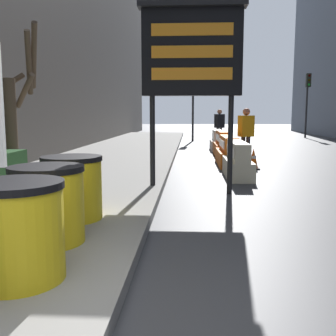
{
  "coord_description": "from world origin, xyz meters",
  "views": [
    {
      "loc": [
        0.53,
        -2.27,
        1.52
      ],
      "look_at": [
        -0.01,
        7.34,
        0.2
      ],
      "focal_mm": 42.0,
      "sensor_mm": 36.0,
      "label": 1
    }
  ],
  "objects_px": {
    "traffic_light_far_side": "(308,92)",
    "jersey_barrier_orange_far": "(222,145)",
    "barrel_drum_middle": "(48,204)",
    "jersey_barrier_orange_near": "(228,152)",
    "pedestrian_worker": "(246,131)",
    "pedestrian_passerby": "(219,124)",
    "barrel_drum_foreground": "(17,231)",
    "traffic_cone_near": "(253,159)",
    "barrel_drum_back": "(72,188)",
    "jersey_barrier_cream": "(238,162)",
    "message_board": "(192,53)",
    "jersey_barrier_white": "(217,141)",
    "traffic_light_near_curb": "(193,93)"
  },
  "relations": [
    {
      "from": "jersey_barrier_orange_near",
      "to": "traffic_light_far_side",
      "type": "distance_m",
      "value": 15.71
    },
    {
      "from": "barrel_drum_back",
      "to": "traffic_light_near_curb",
      "type": "xyz_separation_m",
      "value": [
        1.67,
        17.36,
        2.12
      ]
    },
    {
      "from": "jersey_barrier_orange_far",
      "to": "traffic_cone_near",
      "type": "height_order",
      "value": "jersey_barrier_orange_far"
    },
    {
      "from": "barrel_drum_foreground",
      "to": "traffic_light_near_curb",
      "type": "xyz_separation_m",
      "value": [
        1.56,
        19.29,
        2.12
      ]
    },
    {
      "from": "message_board",
      "to": "jersey_barrier_orange_near",
      "type": "relative_size",
      "value": 1.63
    },
    {
      "from": "traffic_light_far_side",
      "to": "barrel_drum_foreground",
      "type": "bearing_deg",
      "value": -111.21
    },
    {
      "from": "traffic_light_far_side",
      "to": "pedestrian_worker",
      "type": "relative_size",
      "value": 2.39
    },
    {
      "from": "barrel_drum_middle",
      "to": "jersey_barrier_orange_near",
      "type": "height_order",
      "value": "barrel_drum_middle"
    },
    {
      "from": "jersey_barrier_cream",
      "to": "pedestrian_passerby",
      "type": "xyz_separation_m",
      "value": [
        0.29,
        10.21,
        0.66
      ]
    },
    {
      "from": "barrel_drum_foreground",
      "to": "jersey_barrier_cream",
      "type": "distance_m",
      "value": 6.98
    },
    {
      "from": "pedestrian_worker",
      "to": "pedestrian_passerby",
      "type": "height_order",
      "value": "pedestrian_passerby"
    },
    {
      "from": "jersey_barrier_white",
      "to": "jersey_barrier_cream",
      "type": "bearing_deg",
      "value": -90.0
    },
    {
      "from": "barrel_drum_foreground",
      "to": "jersey_barrier_white",
      "type": "distance_m",
      "value": 13.95
    },
    {
      "from": "traffic_light_near_curb",
      "to": "barrel_drum_foreground",
      "type": "bearing_deg",
      "value": -94.62
    },
    {
      "from": "jersey_barrier_orange_far",
      "to": "jersey_barrier_orange_near",
      "type": "bearing_deg",
      "value": -90.0
    },
    {
      "from": "barrel_drum_back",
      "to": "pedestrian_worker",
      "type": "relative_size",
      "value": 0.48
    },
    {
      "from": "jersey_barrier_cream",
      "to": "traffic_light_far_side",
      "type": "height_order",
      "value": "traffic_light_far_side"
    },
    {
      "from": "jersey_barrier_orange_near",
      "to": "traffic_cone_near",
      "type": "bearing_deg",
      "value": -58.09
    },
    {
      "from": "barrel_drum_foreground",
      "to": "pedestrian_worker",
      "type": "distance_m",
      "value": 9.9
    },
    {
      "from": "message_board",
      "to": "traffic_cone_near",
      "type": "bearing_deg",
      "value": 63.31
    },
    {
      "from": "barrel_drum_middle",
      "to": "jersey_barrier_orange_far",
      "type": "xyz_separation_m",
      "value": [
        2.67,
        10.36,
        -0.17
      ]
    },
    {
      "from": "barrel_drum_middle",
      "to": "barrel_drum_back",
      "type": "relative_size",
      "value": 1.0
    },
    {
      "from": "barrel_drum_middle",
      "to": "traffic_light_near_curb",
      "type": "xyz_separation_m",
      "value": [
        1.65,
        18.33,
        2.12
      ]
    },
    {
      "from": "jersey_barrier_orange_far",
      "to": "pedestrian_worker",
      "type": "relative_size",
      "value": 1.26
    },
    {
      "from": "barrel_drum_middle",
      "to": "traffic_light_near_curb",
      "type": "relative_size",
      "value": 0.22
    },
    {
      "from": "jersey_barrier_white",
      "to": "barrel_drum_back",
      "type": "bearing_deg",
      "value": -102.86
    },
    {
      "from": "barrel_drum_foreground",
      "to": "traffic_light_near_curb",
      "type": "bearing_deg",
      "value": 85.38
    },
    {
      "from": "pedestrian_worker",
      "to": "jersey_barrier_cream",
      "type": "bearing_deg",
      "value": -126.63
    },
    {
      "from": "barrel_drum_middle",
      "to": "message_board",
      "type": "bearing_deg",
      "value": 66.18
    },
    {
      "from": "jersey_barrier_white",
      "to": "traffic_cone_near",
      "type": "relative_size",
      "value": 2.82
    },
    {
      "from": "traffic_cone_near",
      "to": "pedestrian_worker",
      "type": "height_order",
      "value": "pedestrian_worker"
    },
    {
      "from": "jersey_barrier_white",
      "to": "traffic_cone_near",
      "type": "xyz_separation_m",
      "value": [
        0.6,
        -5.83,
        -0.09
      ]
    },
    {
      "from": "message_board",
      "to": "jersey_barrier_white",
      "type": "distance_m",
      "value": 9.62
    },
    {
      "from": "pedestrian_worker",
      "to": "barrel_drum_back",
      "type": "bearing_deg",
      "value": -138.94
    },
    {
      "from": "message_board",
      "to": "traffic_light_far_side",
      "type": "xyz_separation_m",
      "value": [
        7.48,
        18.55,
        0.33
      ]
    },
    {
      "from": "barrel_drum_back",
      "to": "jersey_barrier_orange_far",
      "type": "xyz_separation_m",
      "value": [
        2.69,
        9.4,
        -0.17
      ]
    },
    {
      "from": "jersey_barrier_orange_far",
      "to": "pedestrian_passerby",
      "type": "distance_m",
      "value": 5.42
    },
    {
      "from": "barrel_drum_back",
      "to": "message_board",
      "type": "relative_size",
      "value": 0.23
    },
    {
      "from": "traffic_light_far_side",
      "to": "jersey_barrier_orange_far",
      "type": "bearing_deg",
      "value": -118.55
    },
    {
      "from": "jersey_barrier_orange_far",
      "to": "pedestrian_passerby",
      "type": "height_order",
      "value": "pedestrian_passerby"
    },
    {
      "from": "jersey_barrier_white",
      "to": "barrel_drum_middle",
      "type": "bearing_deg",
      "value": -101.81
    },
    {
      "from": "barrel_drum_foreground",
      "to": "message_board",
      "type": "distance_m",
      "value": 5.09
    },
    {
      "from": "jersey_barrier_orange_far",
      "to": "barrel_drum_foreground",
      "type": "bearing_deg",
      "value": -102.8
    },
    {
      "from": "barrel_drum_back",
      "to": "jersey_barrier_orange_near",
      "type": "bearing_deg",
      "value": 68.74
    },
    {
      "from": "barrel_drum_back",
      "to": "jersey_barrier_cream",
      "type": "height_order",
      "value": "barrel_drum_back"
    },
    {
      "from": "barrel_drum_middle",
      "to": "traffic_light_far_side",
      "type": "xyz_separation_m",
      "value": [
        9.01,
        22.02,
        2.39
      ]
    },
    {
      "from": "barrel_drum_foreground",
      "to": "jersey_barrier_orange_near",
      "type": "bearing_deg",
      "value": 73.77
    },
    {
      "from": "barrel_drum_foreground",
      "to": "barrel_drum_back",
      "type": "bearing_deg",
      "value": 93.5
    },
    {
      "from": "jersey_barrier_orange_far",
      "to": "pedestrian_worker",
      "type": "bearing_deg",
      "value": -73.32
    },
    {
      "from": "pedestrian_passerby",
      "to": "traffic_cone_near",
      "type": "bearing_deg",
      "value": 55.24
    }
  ]
}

